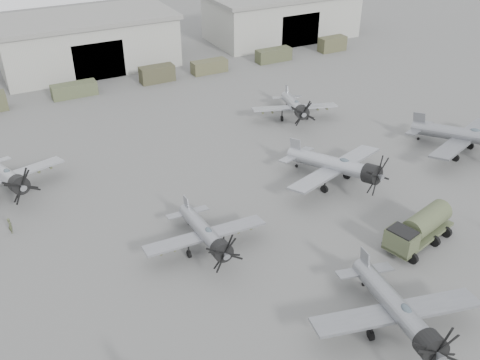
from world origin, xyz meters
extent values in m
plane|color=#535351|center=(0.00, 0.00, 0.00)|extent=(220.00, 220.00, 0.00)
cube|color=gray|center=(0.00, 62.00, 4.00)|extent=(28.00, 14.00, 8.00)
cube|color=slate|center=(0.00, 62.00, 8.35)|extent=(29.00, 14.80, 0.70)
cube|color=black|center=(0.00, 55.20, 3.00)|extent=(8.12, 0.40, 6.00)
cube|color=gray|center=(38.00, 62.00, 4.00)|extent=(28.00, 14.00, 8.00)
cube|color=black|center=(38.00, 55.20, 3.00)|extent=(8.12, 0.40, 6.00)
cube|color=#444B31|center=(-5.42, 50.00, 1.00)|extent=(6.61, 2.20, 2.01)
cube|color=#3A3926|center=(7.67, 50.00, 1.28)|extent=(5.46, 2.20, 2.57)
cube|color=#494930|center=(16.79, 50.00, 1.03)|extent=(5.96, 2.20, 2.05)
cube|color=#3F432C|center=(29.19, 50.00, 1.10)|extent=(6.36, 2.20, 2.21)
cube|color=#45452D|center=(41.74, 50.00, 1.30)|extent=(5.12, 2.20, 2.61)
cylinder|color=gray|center=(5.26, -7.49, 2.30)|extent=(4.11, 11.10, 3.25)
cylinder|color=black|center=(4.11, -12.25, 3.07)|extent=(2.31, 2.06, 2.17)
cube|color=gray|center=(5.11, -8.10, 2.03)|extent=(13.19, 5.29, 0.58)
cube|color=gray|center=(6.41, -2.73, 2.46)|extent=(0.53, 1.71, 2.08)
ellipsoid|color=#3F4C54|center=(4.87, -9.11, 3.24)|extent=(0.90, 1.36, 0.58)
cylinder|color=black|center=(3.14, -7.83, 0.36)|extent=(0.48, 0.88, 0.83)
cylinder|color=black|center=(6.99, -8.76, 0.36)|extent=(0.48, 0.88, 0.83)
cylinder|color=black|center=(6.34, -3.04, 0.16)|extent=(0.20, 0.35, 0.33)
cylinder|color=gray|center=(-3.33, 7.88, 1.99)|extent=(1.74, 9.60, 2.82)
cylinder|color=black|center=(-3.50, 3.65, 2.66)|extent=(1.77, 1.49, 1.87)
cube|color=gray|center=(-3.35, 7.34, 1.76)|extent=(11.34, 2.44, 0.51)
cube|color=gray|center=(-3.16, 12.11, 2.13)|extent=(0.17, 1.50, 1.80)
ellipsoid|color=#3F4C54|center=(-3.39, 6.44, 2.80)|extent=(0.58, 1.10, 0.50)
cylinder|color=black|center=(-5.07, 7.23, 0.32)|extent=(0.28, 0.73, 0.72)
cylinder|color=black|center=(-1.65, 7.09, 0.32)|extent=(0.28, 0.73, 0.72)
cylinder|color=black|center=(-3.17, 11.84, 0.14)|extent=(0.12, 0.29, 0.29)
cylinder|color=#989BA0|center=(13.68, 11.91, 2.36)|extent=(4.84, 11.34, 3.35)
cylinder|color=black|center=(15.15, 7.09, 3.16)|extent=(2.44, 2.21, 2.23)
cube|color=#989BA0|center=(13.87, 11.30, 2.09)|extent=(13.50, 6.15, 0.60)
cube|color=#989BA0|center=(12.22, 16.73, 2.53)|extent=(0.64, 1.74, 2.14)
ellipsoid|color=#3F4C54|center=(14.18, 10.27, 3.33)|extent=(0.99, 1.42, 0.60)
cylinder|color=black|center=(11.98, 10.50, 0.38)|extent=(0.54, 0.91, 0.86)
cylinder|color=black|center=(15.88, 11.68, 0.38)|extent=(0.54, 0.91, 0.86)
cylinder|color=black|center=(12.31, 16.42, 0.16)|extent=(0.22, 0.37, 0.34)
cylinder|color=gray|center=(31.39, 10.51, 2.44)|extent=(5.46, 11.63, 3.46)
cube|color=gray|center=(31.61, 9.89, 2.16)|extent=(13.87, 6.89, 0.62)
cube|color=gray|center=(29.67, 15.43, 2.61)|extent=(0.74, 1.78, 2.21)
ellipsoid|color=#3F4C54|center=(31.98, 8.84, 3.44)|extent=(1.07, 1.47, 0.62)
cylinder|color=black|center=(29.70, 8.98, 0.39)|extent=(0.59, 0.94, 0.89)
cylinder|color=black|center=(33.67, 10.38, 0.39)|extent=(0.59, 0.94, 0.89)
cylinder|color=black|center=(29.78, 15.11, 0.17)|extent=(0.24, 0.38, 0.35)
cylinder|color=#A0A3A9|center=(-17.99, 26.56, 2.16)|extent=(3.92, 10.43, 3.06)
cylinder|color=black|center=(-16.88, 22.10, 2.89)|extent=(2.18, 1.95, 2.04)
cube|color=#A0A3A9|center=(-17.85, 25.99, 1.91)|extent=(12.39, 5.03, 0.55)
ellipsoid|color=#3F4C54|center=(-17.61, 25.04, 3.04)|extent=(0.85, 1.28, 0.55)
cylinder|color=black|center=(-16.00, 26.25, 0.34)|extent=(0.45, 0.83, 0.78)
cylinder|color=#A0A3A8|center=(19.37, 28.21, 2.04)|extent=(4.53, 9.70, 2.88)
cylinder|color=black|center=(17.94, 24.11, 2.72)|extent=(2.14, 1.96, 1.92)
cube|color=#A0A3A8|center=(19.18, 27.69, 1.80)|extent=(11.57, 5.72, 0.52)
cube|color=#A0A3A8|center=(20.79, 32.31, 2.18)|extent=(0.61, 1.49, 1.84)
ellipsoid|color=#3F4C54|center=(18.88, 26.82, 2.87)|extent=(0.89, 1.23, 0.52)
cylinder|color=black|center=(17.47, 28.09, 0.32)|extent=(0.49, 0.78, 0.74)
cylinder|color=black|center=(20.78, 26.94, 0.32)|extent=(0.49, 0.78, 0.74)
cylinder|color=black|center=(20.70, 32.05, 0.14)|extent=(0.20, 0.32, 0.30)
cube|color=#424A30|center=(14.58, -0.69, 0.86)|extent=(8.42, 4.56, 0.29)
cube|color=#424A30|center=(11.59, -1.47, 1.78)|extent=(2.44, 3.01, 1.95)
cylinder|color=#424A30|center=(15.58, -0.43, 2.00)|extent=(5.65, 3.43, 2.18)
cube|color=black|center=(11.59, -1.47, 2.81)|extent=(2.24, 2.65, 0.17)
cylinder|color=black|center=(12.03, -2.71, 0.52)|extent=(0.59, 1.08, 1.03)
cylinder|color=black|center=(16.91, 1.28, 0.52)|extent=(0.59, 1.08, 1.03)
imported|color=#41472E|center=(-18.64, 18.47, 0.82)|extent=(0.46, 0.64, 1.64)
camera|label=1|loc=(-18.42, -28.05, 30.70)|focal=40.00mm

